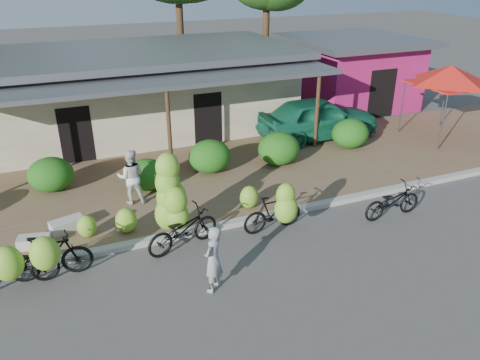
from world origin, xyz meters
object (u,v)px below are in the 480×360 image
object	(u,v)px
bystander	(131,177)
teal_van	(318,118)
vendor	(213,259)
bike_far_left	(13,267)
bike_right	(277,210)
sack_near	(67,225)
bike_left	(49,256)
red_canopy	(450,75)
bike_far_right	(392,201)
bike_center	(176,212)
sack_far	(34,242)

from	to	relation	value
bystander	teal_van	bearing A→B (deg)	-148.01
bystander	vendor	bearing A→B (deg)	113.24
bike_far_left	bike_right	distance (m)	6.26
bike_right	sack_near	size ratio (longest dim) A/B	2.03
bike_left	bystander	distance (m)	3.72
bike_left	vendor	distance (m)	3.64
red_canopy	bystander	distance (m)	12.60
bike_far_left	bike_far_right	distance (m)	9.65
bike_center	bike_far_right	bearing A→B (deg)	-115.25
bike_far_left	sack_near	size ratio (longest dim) A/B	2.18
bike_far_right	bystander	distance (m)	7.39
red_canopy	bike_center	bearing A→B (deg)	-164.03
sack_near	bike_center	bearing A→B (deg)	-31.66
bike_far_left	vendor	xyz separation A→B (m)	(3.96, -1.65, 0.20)
sack_far	bike_far_right	bearing A→B (deg)	-12.32
bike_left	sack_far	bearing A→B (deg)	18.14
sack_far	vendor	bearing A→B (deg)	-41.22
bike_far_right	sack_far	size ratio (longest dim) A/B	2.44
sack_far	bike_far_left	bearing A→B (deg)	-104.84
sack_far	teal_van	size ratio (longest dim) A/B	0.16
red_canopy	vendor	distance (m)	12.97
bike_far_left	bystander	bearing A→B (deg)	-46.97
bike_left	vendor	bearing A→B (deg)	-113.42
bike_left	sack_far	xyz separation A→B (m)	(-0.35, 1.43, -0.38)
bike_left	sack_near	size ratio (longest dim) A/B	2.19
bike_far_right	sack_far	xyz separation A→B (m)	(-9.24, 2.02, -0.22)
vendor	red_canopy	bearing A→B (deg)	163.31
sack_near	teal_van	distance (m)	10.47
red_canopy	bike_far_right	size ratio (longest dim) A/B	1.91
bike_far_right	vendor	xyz separation A→B (m)	(-5.68, -1.11, 0.30)
bike_left	sack_near	distance (m)	2.05
red_canopy	vendor	xyz separation A→B (m)	(-11.61, -5.47, -1.83)
bike_right	bike_far_left	bearing A→B (deg)	86.67
bike_right	red_canopy	bearing A→B (deg)	-69.82
sack_near	red_canopy	bearing A→B (deg)	7.22
bike_left	sack_near	xyz separation A→B (m)	(0.47, 1.96, -0.37)
sack_near	vendor	size ratio (longest dim) A/B	0.54
bike_right	bike_center	bearing A→B (deg)	75.60
bike_far_left	vendor	bearing A→B (deg)	-112.54
bike_center	bike_far_right	distance (m)	5.98
red_canopy	sack_near	distance (m)	14.66
vendor	bystander	distance (m)	4.63
vendor	bike_far_left	bearing A→B (deg)	-64.49
bike_far_left	bystander	xyz separation A→B (m)	(3.12, 2.91, 0.36)
bike_far_left	bike_far_right	xyz separation A→B (m)	(9.64, -0.54, -0.10)
bike_far_left	vendor	size ratio (longest dim) A/B	1.19
bike_center	bike_right	size ratio (longest dim) A/B	1.38
sack_far	sack_near	bearing A→B (deg)	32.76
bike_far_left	sack_near	world-z (taller)	bike_far_left
bike_right	bystander	world-z (taller)	bystander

